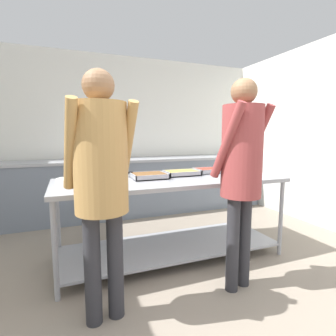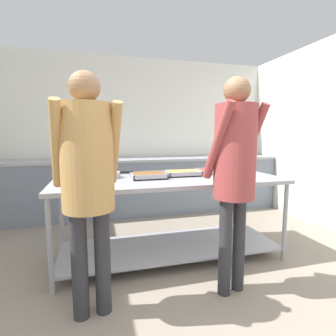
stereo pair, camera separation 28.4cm
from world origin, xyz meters
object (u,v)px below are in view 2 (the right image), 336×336
at_px(serving_tray_vegetables, 148,176).
at_px(serving_tray_roast, 217,171).
at_px(plate_stack, 70,180).
at_px(broccoli_bowl, 243,168).
at_px(sauce_pan, 109,174).
at_px(guest_serving_left, 235,162).
at_px(serving_tray_greens, 183,173).
at_px(guest_serving_right, 88,170).

xyz_separation_m(serving_tray_vegetables, serving_tray_roast, (0.86, 0.12, 0.00)).
bearing_deg(plate_stack, broccoli_bowl, 9.12).
height_order(sauce_pan, guest_serving_left, guest_serving_left).
xyz_separation_m(serving_tray_roast, broccoli_bowl, (0.37, 0.04, 0.02)).
distance_m(serving_tray_greens, serving_tray_roast, 0.46).
height_order(guest_serving_left, guest_serving_right, guest_serving_left).
bearing_deg(sauce_pan, serving_tray_vegetables, -16.56).
relative_size(plate_stack, serving_tray_vegetables, 0.75).
xyz_separation_m(plate_stack, sauce_pan, (0.37, 0.28, 0.00)).
bearing_deg(guest_serving_left, serving_tray_greens, 98.18).
distance_m(plate_stack, serving_tray_greens, 1.21).
distance_m(serving_tray_greens, broccoli_bowl, 0.84).
distance_m(plate_stack, serving_tray_roast, 1.66).
distance_m(plate_stack, sauce_pan, 0.46).
height_order(serving_tray_greens, serving_tray_roast, same).
xyz_separation_m(plate_stack, guest_serving_right, (0.19, -0.69, 0.18)).
distance_m(serving_tray_greens, guest_serving_right, 1.36).
bearing_deg(sauce_pan, serving_tray_roast, -0.01).
bearing_deg(broccoli_bowl, guest_serving_left, -124.40).
bearing_deg(serving_tray_greens, broccoli_bowl, 7.13).
bearing_deg(broccoli_bowl, plate_stack, -170.88).
distance_m(sauce_pan, serving_tray_greens, 0.82).
bearing_deg(guest_serving_left, serving_tray_roast, 71.69).
relative_size(plate_stack, sauce_pan, 0.70).
relative_size(serving_tray_roast, guest_serving_right, 0.26).
distance_m(serving_tray_vegetables, serving_tray_roast, 0.87).
bearing_deg(broccoli_bowl, serving_tray_roast, -173.30).
height_order(serving_tray_vegetables, broccoli_bowl, broccoli_bowl).
bearing_deg(serving_tray_roast, broccoli_bowl, 6.70).
distance_m(serving_tray_greens, guest_serving_left, 0.95).
xyz_separation_m(sauce_pan, guest_serving_left, (0.95, -0.97, 0.21)).
height_order(sauce_pan, serving_tray_vegetables, sauce_pan).
distance_m(sauce_pan, guest_serving_left, 1.37).
distance_m(sauce_pan, serving_tray_roast, 1.27).
xyz_separation_m(plate_stack, broccoli_bowl, (2.01, 0.32, 0.01)).
relative_size(serving_tray_roast, broccoli_bowl, 2.03).
height_order(serving_tray_roast, broccoli_bowl, broccoli_bowl).
height_order(serving_tray_vegetables, guest_serving_right, guest_serving_right).
xyz_separation_m(sauce_pan, serving_tray_greens, (0.82, -0.06, -0.01)).
xyz_separation_m(plate_stack, serving_tray_roast, (1.64, 0.28, -0.01)).
bearing_deg(guest_serving_left, guest_serving_right, 179.68).
relative_size(serving_tray_vegetables, guest_serving_left, 0.21).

